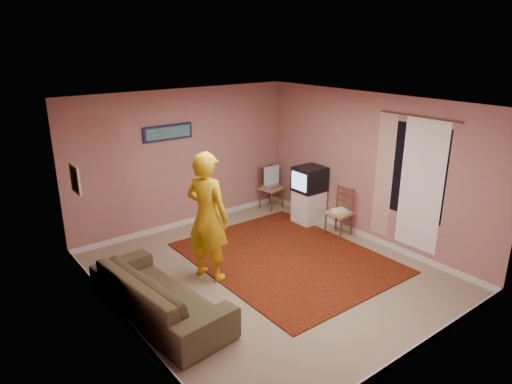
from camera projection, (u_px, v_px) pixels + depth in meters
ground at (267, 274)px, 7.02m from camera, size 5.00×5.00×0.00m
wall_back at (184, 159)px, 8.48m from camera, size 4.50×0.02×2.60m
wall_front at (419, 256)px, 4.73m from camera, size 4.50×0.02×2.60m
wall_left at (118, 232)px, 5.31m from camera, size 0.02×5.00×2.60m
wall_right at (369, 168)px, 7.91m from camera, size 0.02×5.00×2.60m
ceiling at (269, 104)px, 6.19m from camera, size 4.50×5.00×0.02m
baseboard_back at (187, 222)px, 8.88m from camera, size 4.50×0.02×0.10m
baseboard_front at (406, 355)px, 5.14m from camera, size 4.50×0.02×0.10m
baseboard_left at (128, 323)px, 5.71m from camera, size 0.02×5.00×0.10m
baseboard_right at (363, 234)px, 8.30m from camera, size 0.02×5.00×0.10m
window at (415, 171)px, 7.18m from camera, size 0.01×1.10×1.50m
curtain_sheer at (421, 186)px, 7.12m from camera, size 0.01×0.75×2.10m
curtain_floral at (384, 176)px, 7.64m from camera, size 0.01×0.35×2.10m
curtain_rod at (419, 117)px, 6.87m from camera, size 0.02×1.40×0.02m
picture_back at (168, 132)px, 8.11m from camera, size 0.95×0.04×0.28m
picture_left at (75, 179)px, 6.45m from camera, size 0.04×0.38×0.42m
area_rug at (286, 257)px, 7.52m from camera, size 2.65×3.31×0.02m
tv_cabinet at (309, 206)px, 8.90m from camera, size 0.51×0.47×0.65m
crt_tv at (310, 179)px, 8.71m from camera, size 0.56×0.50×0.47m
chair_a at (271, 183)px, 9.59m from camera, size 0.46×0.44×0.49m
dvd_player at (271, 186)px, 9.60m from camera, size 0.41×0.33×0.06m
blue_throw at (271, 175)px, 9.53m from camera, size 0.37×0.05×0.39m
chair_b at (339, 207)px, 8.25m from camera, size 0.42×0.44×0.48m
game_console at (339, 210)px, 8.27m from camera, size 0.28×0.23×0.05m
sofa at (159, 293)px, 5.87m from camera, size 1.10×2.29×0.64m
person at (208, 217)px, 6.64m from camera, size 0.69×0.83×1.95m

